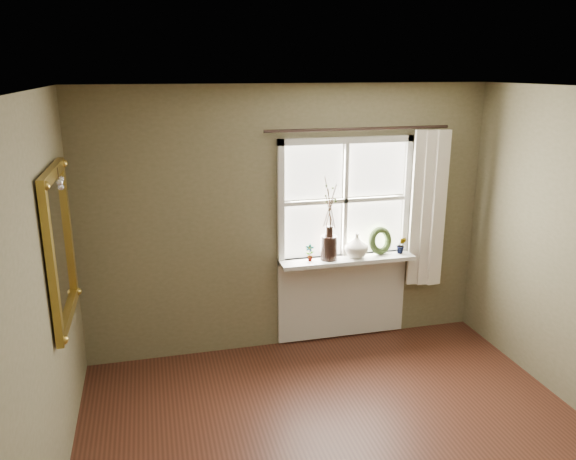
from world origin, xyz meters
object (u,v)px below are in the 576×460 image
(wreath, at_px, (380,243))
(gilt_mirror, at_px, (60,246))
(cream_vase, at_px, (356,245))
(dark_jug, at_px, (329,248))

(wreath, relative_size, gilt_mirror, 0.25)
(cream_vase, distance_m, wreath, 0.27)
(wreath, xyz_separation_m, gilt_mirror, (-2.88, -0.87, 0.47))
(cream_vase, relative_size, gilt_mirror, 0.21)
(cream_vase, height_order, gilt_mirror, gilt_mirror)
(dark_jug, distance_m, cream_vase, 0.29)
(dark_jug, relative_size, cream_vase, 0.99)
(cream_vase, relative_size, wreath, 0.84)
(wreath, height_order, gilt_mirror, gilt_mirror)
(dark_jug, distance_m, gilt_mirror, 2.51)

